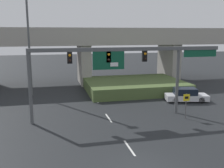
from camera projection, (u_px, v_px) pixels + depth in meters
The scene contains 8 objects.
ground_plane at pixel (143, 168), 14.58m from camera, with size 160.00×160.00×0.00m, color black.
lane_markings at pixel (102, 108), 26.13m from camera, with size 0.14×21.25×0.01m.
signal_gantry at pixel (123, 61), 22.45m from camera, with size 16.98×0.44×6.19m.
speed_limit_sign at pixel (186, 102), 22.69m from camera, with size 0.60×0.11×2.25m.
highway_light_pole_near at pixel (28, 27), 29.96m from camera, with size 0.70×0.36×15.35m.
overpass_bridge at pixel (84, 45), 37.83m from camera, with size 47.57×7.13×8.06m.
grass_embankment at pixel (134, 86), 33.91m from camera, with size 12.24×9.34×1.33m.
parked_sedan_near_right at pixel (186, 95), 28.64m from camera, with size 4.80×2.75×1.48m.
Camera 1 is at (-4.78, -12.65, 7.41)m, focal length 42.00 mm.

